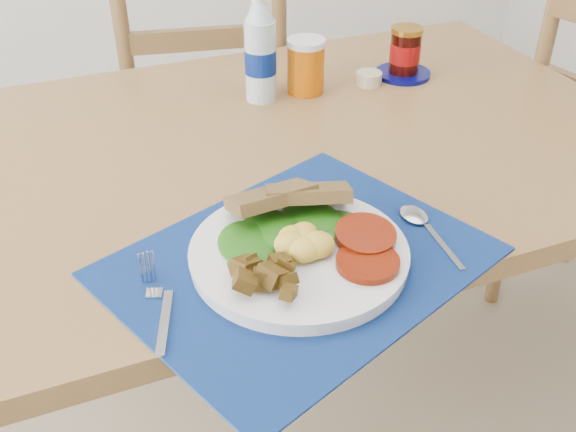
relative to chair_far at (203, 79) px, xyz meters
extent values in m
cube|color=brown|center=(-0.04, -0.67, 0.13)|extent=(1.40, 0.90, 0.04)
cylinder|color=brown|center=(0.60, -0.28, -0.25)|extent=(0.06, 0.06, 0.71)
cube|color=brown|center=(0.01, 0.07, -0.14)|extent=(0.52, 0.50, 0.04)
cylinder|color=brown|center=(0.24, 0.21, -0.38)|extent=(0.04, 0.04, 0.44)
cylinder|color=brown|center=(-0.14, 0.28, -0.38)|extent=(0.04, 0.04, 0.44)
cylinder|color=brown|center=(0.17, -0.15, -0.38)|extent=(0.04, 0.04, 0.44)
cylinder|color=brown|center=(-0.21, -0.07, -0.38)|extent=(0.04, 0.04, 0.44)
cylinder|color=brown|center=(0.69, -0.53, -0.39)|extent=(0.04, 0.04, 0.41)
cube|color=black|center=(-0.15, -1.02, 0.15)|extent=(0.60, 0.54, 0.00)
cylinder|color=silver|center=(-0.15, -1.02, 0.16)|extent=(0.30, 0.30, 0.02)
ellipsoid|color=gold|center=(-0.14, -1.03, 0.19)|extent=(0.07, 0.06, 0.03)
cylinder|color=maroon|center=(-0.06, -1.07, 0.18)|extent=(0.09, 0.09, 0.01)
ellipsoid|color=#0E4208|center=(-0.13, -0.98, 0.18)|extent=(0.16, 0.10, 0.02)
cube|color=olive|center=(-0.12, -0.93, 0.21)|extent=(0.13, 0.08, 0.04)
cube|color=#B2B5BA|center=(-0.35, -1.08, 0.16)|extent=(0.05, 0.11, 0.00)
cube|color=#B2B5BA|center=(-0.35, -1.00, 0.16)|extent=(0.04, 0.06, 0.00)
cube|color=#B2B5BA|center=(0.06, -1.07, 0.16)|extent=(0.02, 0.11, 0.00)
ellipsoid|color=#B2B5BA|center=(0.06, -0.99, 0.16)|extent=(0.04, 0.05, 0.00)
cylinder|color=#ADBFCC|center=(0.00, -0.49, 0.23)|extent=(0.06, 0.06, 0.16)
cylinder|color=navy|center=(0.00, -0.49, 0.23)|extent=(0.06, 0.06, 0.05)
cone|color=#ADBFCC|center=(0.00, -0.49, 0.33)|extent=(0.06, 0.06, 0.04)
cylinder|color=#BA5304|center=(0.09, -0.49, 0.20)|extent=(0.08, 0.08, 0.11)
cylinder|color=tan|center=(0.24, -0.51, 0.16)|extent=(0.06, 0.06, 0.03)
cylinder|color=#04064F|center=(0.33, -0.49, 0.15)|extent=(0.12, 0.12, 0.01)
cylinder|color=black|center=(0.33, -0.49, 0.20)|extent=(0.07, 0.07, 0.09)
cylinder|color=maroon|center=(0.33, -0.49, 0.20)|extent=(0.07, 0.07, 0.04)
cylinder|color=#A26E1B|center=(0.33, -0.49, 0.25)|extent=(0.07, 0.07, 0.01)
camera|label=1|loc=(-0.44, -1.71, 0.74)|focal=42.00mm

